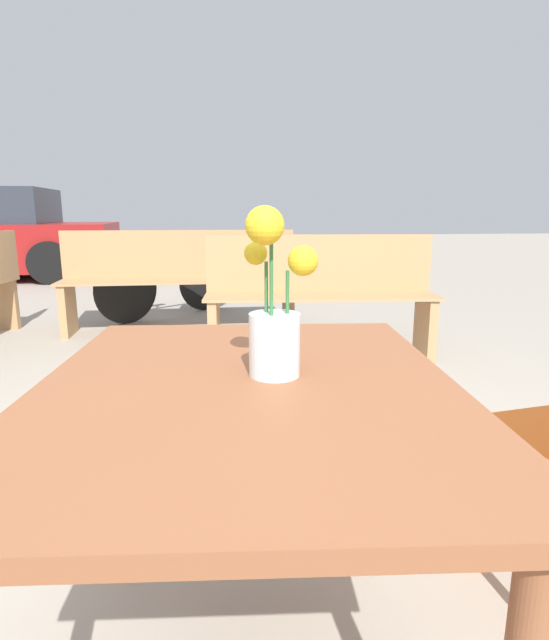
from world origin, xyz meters
TOP-DOWN VIEW (x-y plane):
  - table_front at (0.00, 0.00)m, footprint 0.86×1.02m
  - flower_vase at (0.05, 0.03)m, footprint 0.14×0.14m
  - bench_near at (0.71, 2.48)m, footprint 1.62×0.51m
  - bench_middle at (-0.29, 3.42)m, footprint 1.97×0.39m
  - bicycle at (-0.44, 4.01)m, footprint 1.22×0.94m

SIDE VIEW (x-z plane):
  - bicycle at x=-0.44m, z-range -0.03..0.68m
  - bench_near at x=0.71m, z-range 0.04..0.89m
  - bench_middle at x=-0.29m, z-range 0.05..0.90m
  - table_front at x=0.00m, z-range 0.25..0.96m
  - flower_vase at x=0.05m, z-range 0.65..0.97m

